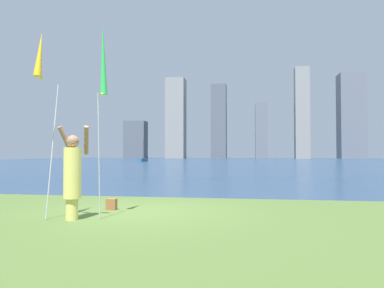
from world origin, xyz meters
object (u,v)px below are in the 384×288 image
at_px(person, 73,173).
at_px(kite_flag_left, 41,61).
at_px(bag, 111,204).
at_px(sailboat_0, 143,160).
at_px(kite_flag_right, 103,63).

distance_m(person, kite_flag_left, 2.41).
bearing_deg(bag, sailboat_0, 106.00).
bearing_deg(kite_flag_left, person, 34.42).
distance_m(person, bag, 1.68).
xyz_separation_m(kite_flag_right, sailboat_0, (-15.74, 55.20, -3.02)).
distance_m(kite_flag_left, sailboat_0, 57.84).
bearing_deg(kite_flag_right, sailboat_0, 105.92).
height_order(person, bag, person).
bearing_deg(person, sailboat_0, 96.17).
distance_m(person, kite_flag_right, 2.47).
bearing_deg(bag, kite_flag_right, -78.30).
relative_size(kite_flag_left, sailboat_0, 1.00).
bearing_deg(bag, person, -101.96).
bearing_deg(kite_flag_right, person, -150.72).
bearing_deg(bag, kite_flag_left, -115.04).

